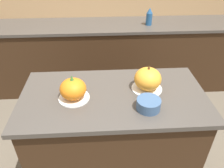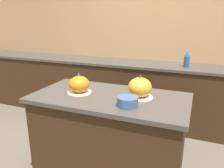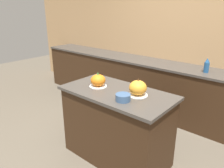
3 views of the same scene
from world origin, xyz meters
name	(u,v)px [view 3 (image 3 of 3)]	position (x,y,z in m)	size (l,w,h in m)	color
ground_plane	(116,156)	(0.00, 0.00, 0.00)	(12.00, 12.00, 0.00)	#665B4C
wall_back	(184,43)	(0.00, 1.79, 1.25)	(8.00, 0.06, 2.50)	tan
kitchen_island	(117,125)	(0.00, 0.00, 0.46)	(1.33, 0.69, 0.91)	#382314
back_counter	(171,92)	(0.00, 1.46, 0.46)	(6.00, 0.60, 0.92)	#382314
pumpkin_cake_left	(98,81)	(-0.28, -0.02, 0.98)	(0.22, 0.22, 0.19)	white
pumpkin_cake_right	(138,88)	(0.25, 0.06, 0.99)	(0.22, 0.22, 0.20)	white
bottle_tall	(207,66)	(0.53, 1.40, 1.02)	(0.08, 0.08, 0.21)	#235184
mixing_bowl	(123,97)	(0.22, -0.16, 0.94)	(0.16, 0.16, 0.07)	#3D5B84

